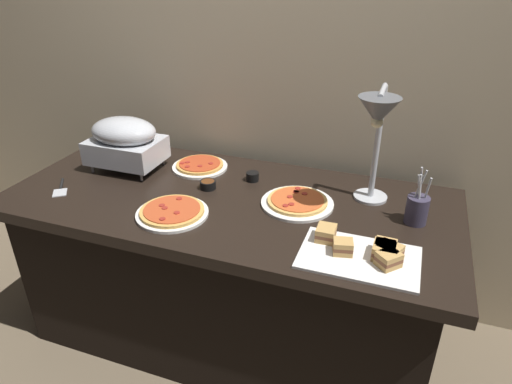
{
  "coord_description": "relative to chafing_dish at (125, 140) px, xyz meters",
  "views": [
    {
      "loc": [
        0.68,
        -1.55,
        1.67
      ],
      "look_at": [
        0.13,
        0.0,
        0.81
      ],
      "focal_mm": 31.74,
      "sensor_mm": 36.0,
      "label": 1
    }
  ],
  "objects": [
    {
      "name": "serving_spatula",
      "position": [
        -0.16,
        -0.29,
        -0.14
      ],
      "size": [
        0.13,
        0.16,
        0.01
      ],
      "color": "#B7BABF",
      "rests_on": "buffet_table"
    },
    {
      "name": "sauce_cup_near",
      "position": [
        0.45,
        -0.07,
        -0.12
      ],
      "size": [
        0.07,
        0.07,
        0.04
      ],
      "color": "black",
      "rests_on": "buffet_table"
    },
    {
      "name": "buffet_table",
      "position": [
        0.57,
        -0.12,
        -0.52
      ],
      "size": [
        1.9,
        0.84,
        0.76
      ],
      "color": "black",
      "rests_on": "ground_plane"
    },
    {
      "name": "heat_lamp",
      "position": [
        1.14,
        -0.05,
        0.24
      ],
      "size": [
        0.15,
        0.31,
        0.49
      ],
      "color": "#B7BABF",
      "rests_on": "buffet_table"
    },
    {
      "name": "pizza_plate_center",
      "position": [
        0.32,
        0.12,
        -0.13
      ],
      "size": [
        0.27,
        0.27,
        0.03
      ],
      "color": "white",
      "rests_on": "buffet_table"
    },
    {
      "name": "sandwich_platter",
      "position": [
        1.17,
        -0.35,
        -0.12
      ],
      "size": [
        0.4,
        0.26,
        0.06
      ],
      "color": "white",
      "rests_on": "buffet_table"
    },
    {
      "name": "pizza_plate_raised_stand",
      "position": [
        0.42,
        -0.32,
        -0.13
      ],
      "size": [
        0.29,
        0.29,
        0.03
      ],
      "color": "white",
      "rests_on": "buffet_table"
    },
    {
      "name": "ground_plane",
      "position": [
        0.57,
        -0.12,
        -0.9
      ],
      "size": [
        8.0,
        8.0,
        0.0
      ],
      "primitive_type": "plane",
      "color": "brown"
    },
    {
      "name": "pizza_plate_front",
      "position": [
        0.86,
        -0.07,
        -0.13
      ],
      "size": [
        0.3,
        0.3,
        0.03
      ],
      "color": "white",
      "rests_on": "buffet_table"
    },
    {
      "name": "back_wall",
      "position": [
        0.57,
        0.38,
        0.3
      ],
      "size": [
        4.4,
        0.04,
        2.4
      ],
      "primitive_type": "cube",
      "color": "#C6B593",
      "rests_on": "ground_plane"
    },
    {
      "name": "chafing_dish",
      "position": [
        0.0,
        0.0,
        0.0
      ],
      "size": [
        0.33,
        0.24,
        0.25
      ],
      "color": "#B7BABF",
      "rests_on": "buffet_table"
    },
    {
      "name": "utensil_holder",
      "position": [
        1.32,
        -0.06,
        -0.08
      ],
      "size": [
        0.08,
        0.08,
        0.23
      ],
      "color": "#383347",
      "rests_on": "buffet_table"
    },
    {
      "name": "sauce_cup_far",
      "position": [
        0.61,
        0.07,
        -0.12
      ],
      "size": [
        0.06,
        0.06,
        0.04
      ],
      "color": "black",
      "rests_on": "buffet_table"
    }
  ]
}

